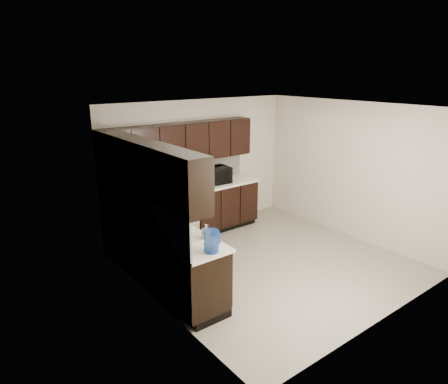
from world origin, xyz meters
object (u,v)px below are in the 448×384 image
at_px(microwave, 215,175).
at_px(toaster_oven, 118,195).
at_px(sink, 179,238).
at_px(blue_pitcher, 211,241).
at_px(storage_bin, 172,225).

distance_m(microwave, toaster_oven, 1.90).
xyz_separation_m(sink, blue_pitcher, (0.04, -0.69, 0.20)).
xyz_separation_m(toaster_oven, blue_pitcher, (0.11, -2.48, 0.03)).
bearing_deg(sink, storage_bin, 91.12).
bearing_deg(microwave, sink, -133.21).
xyz_separation_m(sink, storage_bin, (-0.00, 0.15, 0.14)).
relative_size(sink, toaster_oven, 2.46).
relative_size(microwave, storage_bin, 1.35).
bearing_deg(toaster_oven, blue_pitcher, -99.96).
distance_m(sink, microwave, 2.51).
distance_m(microwave, blue_pitcher, 2.98).
height_order(microwave, toaster_oven, microwave).
relative_size(microwave, blue_pitcher, 2.08).
xyz_separation_m(microwave, toaster_oven, (-1.90, 0.09, -0.05)).
bearing_deg(blue_pitcher, sink, 74.99).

